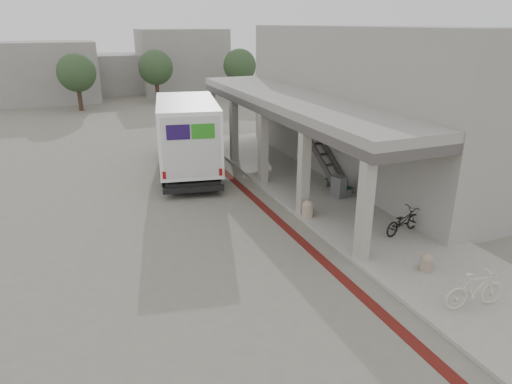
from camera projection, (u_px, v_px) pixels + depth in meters
name	position (u px, v px, depth m)	size (l,w,h in m)	color
ground	(258.00, 228.00, 16.88)	(120.00, 120.00, 0.00)	#6A655B
bike_lane_stripe	(262.00, 206.00, 18.97)	(0.35, 40.00, 0.01)	#511410
sidewalk	(350.00, 211.00, 18.27)	(4.40, 28.00, 0.12)	gray
transit_building	(353.00, 105.00, 22.01)	(7.60, 17.00, 7.00)	gray
distant_backdrop	(97.00, 69.00, 46.08)	(28.00, 10.00, 6.50)	gray
tree_left	(77.00, 73.00, 38.30)	(3.20, 3.20, 4.80)	#38281C
tree_mid	(156.00, 68.00, 42.51)	(3.20, 3.20, 4.80)	#38281C
tree_right	(240.00, 66.00, 44.47)	(3.20, 3.20, 4.80)	#38281C
fedex_truck	(187.00, 132.00, 22.92)	(4.22, 9.04, 3.71)	black
bench	(339.00, 186.00, 20.11)	(0.47, 1.69, 0.39)	slate
bollard_near	(426.00, 262.00, 13.68)	(0.38, 0.38, 0.58)	gray
bollard_far	(308.00, 208.00, 17.52)	(0.44, 0.44, 0.66)	tan
utility_cabinet	(339.00, 187.00, 19.42)	(0.42, 0.56, 0.93)	slate
bicycle_black	(403.00, 221.00, 16.10)	(0.60, 1.72, 0.91)	black
bicycle_cream	(475.00, 290.00, 11.84)	(0.49, 1.75, 1.05)	beige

